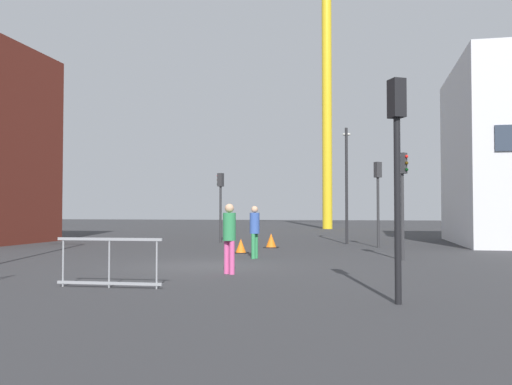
{
  "coord_description": "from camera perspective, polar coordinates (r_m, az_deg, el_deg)",
  "views": [
    {
      "loc": [
        4.71,
        -15.8,
        1.67
      ],
      "look_at": [
        0.0,
        7.8,
        2.47
      ],
      "focal_mm": 38.37,
      "sensor_mm": 36.0,
      "label": 1
    }
  ],
  "objects": [
    {
      "name": "traffic_light_far",
      "position": [
        28.72,
        -3.73,
        -0.31
      ],
      "size": [
        0.39,
        0.31,
        3.63
      ],
      "color": "#2D2D30",
      "rests_on": "ground"
    },
    {
      "name": "pedestrian_waiting",
      "position": [
        14.42,
        -2.8,
        -4.21
      ],
      "size": [
        0.34,
        0.34,
        1.85
      ],
      "color": "#D14C8C",
      "rests_on": "ground"
    },
    {
      "name": "traffic_cone_on_verge",
      "position": [
        21.52,
        -1.59,
        -5.65
      ],
      "size": [
        0.56,
        0.56,
        0.56
      ],
      "color": "black",
      "rests_on": "ground"
    },
    {
      "name": "ground",
      "position": [
        16.57,
        -5.34,
        -7.67
      ],
      "size": [
        160.0,
        160.0,
        0.0
      ],
      "primitive_type": "plane",
      "color": "#333335"
    },
    {
      "name": "safety_barrier_mid_span",
      "position": [
        12.31,
        -15.06,
        -6.98
      ],
      "size": [
        2.39,
        0.14,
        1.08
      ],
      "color": "gray",
      "rests_on": "ground"
    },
    {
      "name": "streetlamp_short",
      "position": [
        27.88,
        9.42,
        1.93
      ],
      "size": [
        0.44,
        1.71,
        5.81
      ],
      "color": "#232326",
      "rests_on": "ground"
    },
    {
      "name": "traffic_light_near",
      "position": [
        25.31,
        12.61,
        0.27
      ],
      "size": [
        0.38,
        0.36,
        3.87
      ],
      "color": "#2D2D30",
      "rests_on": "ground"
    },
    {
      "name": "pedestrian_walking",
      "position": [
        19.03,
        -0.15,
        -3.69
      ],
      "size": [
        0.34,
        0.34,
        1.83
      ],
      "color": "#2D844C",
      "rests_on": "ground"
    },
    {
      "name": "traffic_light_verge",
      "position": [
        18.98,
        15.01,
        0.51
      ],
      "size": [
        0.39,
        0.35,
        3.61
      ],
      "color": "#2D2D30",
      "rests_on": "ground"
    },
    {
      "name": "construction_crane",
      "position": [
        52.16,
        7.71,
        14.95
      ],
      "size": [
        14.14,
        13.14,
        25.47
      ],
      "color": "yellow",
      "rests_on": "ground"
    },
    {
      "name": "traffic_cone_by_barrier",
      "position": [
        24.66,
        1.59,
        -5.08
      ],
      "size": [
        0.64,
        0.64,
        0.64
      ],
      "color": "black",
      "rests_on": "ground"
    },
    {
      "name": "traffic_light_island",
      "position": [
        10.18,
        14.47,
        4.05
      ],
      "size": [
        0.34,
        0.39,
        4.04
      ],
      "color": "black",
      "rests_on": "ground"
    }
  ]
}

